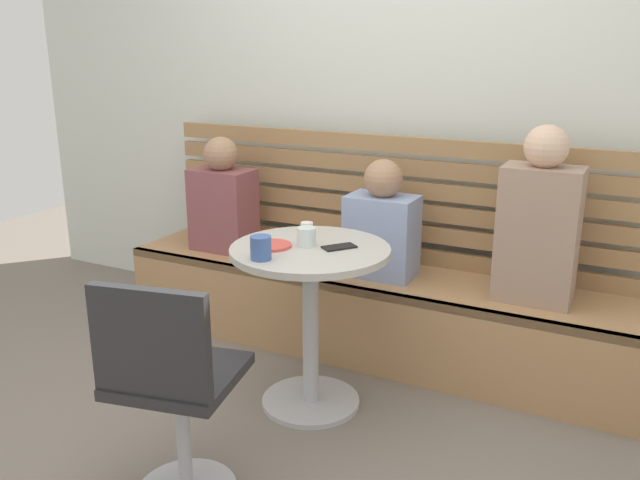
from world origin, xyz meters
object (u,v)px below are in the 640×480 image
object	(u,v)px
booth_bench	(368,311)
phone_on_table	(339,247)
person_child_left	(223,201)
person_child_middle	(382,226)
person_adult	(539,224)
cup_mug_blue	(261,248)
cafe_table	(310,296)
white_chair	(171,386)
cup_espresso_small	(307,228)
plate_small	(271,245)
cup_glass_short	(306,237)

from	to	relation	value
booth_bench	phone_on_table	bearing A→B (deg)	-79.57
person_child_left	person_child_middle	bearing A→B (deg)	-0.34
person_adult	phone_on_table	xyz separation A→B (m)	(-0.71, -0.56, -0.05)
booth_bench	cup_mug_blue	xyz separation A→B (m)	(-0.10, -0.85, 0.57)
person_child_left	cup_mug_blue	xyz separation A→B (m)	(0.78, -0.84, 0.07)
booth_bench	cafe_table	distance (m)	0.69
white_chair	person_child_middle	distance (m)	1.44
cup_mug_blue	cup_espresso_small	bearing A→B (deg)	91.34
plate_small	person_child_left	bearing A→B (deg)	137.19
person_adult	cafe_table	bearing A→B (deg)	-143.47
cup_glass_short	plate_small	xyz separation A→B (m)	(-0.12, -0.08, -0.03)
person_adult	cup_mug_blue	size ratio (longest dim) A/B	8.35
person_child_middle	cup_glass_short	distance (m)	0.60
cafe_table	cup_glass_short	bearing A→B (deg)	154.54
cafe_table	phone_on_table	bearing A→B (deg)	22.35
plate_small	phone_on_table	bearing A→B (deg)	23.75
cup_glass_short	cup_mug_blue	bearing A→B (deg)	-106.64
white_chair	cup_mug_blue	bearing A→B (deg)	90.01
person_child_middle	cup_espresso_small	bearing A→B (deg)	-113.38
booth_bench	white_chair	xyz separation A→B (m)	(-0.10, -1.43, 0.24)
cup_mug_blue	cafe_table	bearing A→B (deg)	67.37
cup_espresso_small	cup_mug_blue	xyz separation A→B (m)	(0.01, -0.40, 0.02)
person_adult	cup_mug_blue	distance (m)	1.25
white_chair	cup_mug_blue	size ratio (longest dim) A/B	8.95
booth_bench	plate_small	world-z (taller)	plate_small
person_adult	cup_glass_short	bearing A→B (deg)	-144.77
phone_on_table	booth_bench	bearing A→B (deg)	-42.56
cup_espresso_small	phone_on_table	distance (m)	0.25
cafe_table	plate_small	xyz separation A→B (m)	(-0.15, -0.07, 0.23)
plate_small	phone_on_table	distance (m)	0.29
white_chair	cup_espresso_small	xyz separation A→B (m)	(-0.01, 0.98, 0.30)
cafe_table	cup_mug_blue	bearing A→B (deg)	-112.63
booth_bench	white_chair	world-z (taller)	white_chair
cafe_table	person_child_left	distance (m)	1.08
cup_glass_short	phone_on_table	world-z (taller)	cup_glass_short
cafe_table	booth_bench	bearing A→B (deg)	89.32
cup_glass_short	plate_small	bearing A→B (deg)	-147.29
person_child_left	cup_mug_blue	world-z (taller)	person_child_left
person_adult	cup_espresso_small	xyz separation A→B (m)	(-0.93, -0.44, -0.03)
person_child_left	cup_glass_short	size ratio (longest dim) A/B	7.96
cup_mug_blue	phone_on_table	world-z (taller)	cup_mug_blue
person_child_left	white_chair	bearing A→B (deg)	-61.19
booth_bench	cup_espresso_small	world-z (taller)	cup_espresso_small
person_child_middle	phone_on_table	size ratio (longest dim) A/B	4.20
person_child_left	cup_espresso_small	size ratio (longest dim) A/B	11.37
person_child_middle	cup_glass_short	size ratio (longest dim) A/B	7.36
cup_glass_short	booth_bench	bearing A→B (deg)	87.06
cup_espresso_small	phone_on_table	bearing A→B (deg)	-28.68
booth_bench	plate_small	distance (m)	0.88
booth_bench	plate_small	bearing A→B (deg)	-102.75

